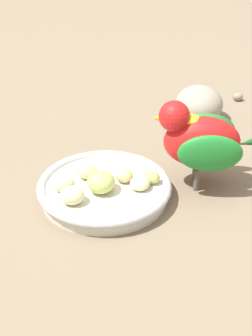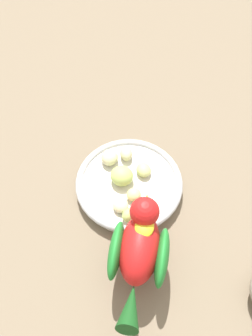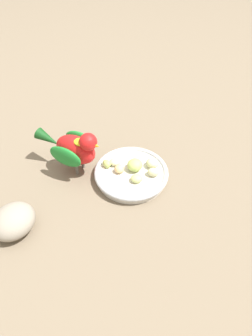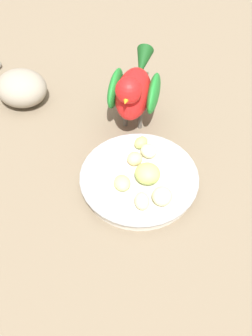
{
  "view_description": "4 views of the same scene",
  "coord_description": "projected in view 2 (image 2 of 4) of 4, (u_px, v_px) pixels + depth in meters",
  "views": [
    {
      "loc": [
        -0.5,
        0.26,
        0.41
      ],
      "look_at": [
        0.01,
        -0.03,
        0.05
      ],
      "focal_mm": 54.86,
      "sensor_mm": 36.0,
      "label": 1
    },
    {
      "loc": [
        -0.1,
        -0.32,
        0.6
      ],
      "look_at": [
        0.02,
        0.0,
        0.05
      ],
      "focal_mm": 40.79,
      "sensor_mm": 36.0,
      "label": 2
    },
    {
      "loc": [
        0.53,
        -0.07,
        0.54
      ],
      "look_at": [
        0.03,
        -0.02,
        0.04
      ],
      "focal_mm": 30.6,
      "sensor_mm": 36.0,
      "label": 3
    },
    {
      "loc": [
        0.19,
        0.39,
        0.54
      ],
      "look_at": [
        0.05,
        0.0,
        0.07
      ],
      "focal_mm": 46.65,
      "sensor_mm": 36.0,
      "label": 4
    }
  ],
  "objects": [
    {
      "name": "parrot",
      "position": [
        139.0,
        250.0,
        0.54
      ],
      "size": [
        0.13,
        0.17,
        0.13
      ],
      "rotation": [
        0.0,
        0.0,
        1.02
      ],
      "color": "#59544C",
      "rests_on": "ground_plane"
    },
    {
      "name": "feeding_bowl",
      "position": [
        129.0,
        185.0,
        0.67
      ],
      "size": [
        0.19,
        0.19,
        0.03
      ],
      "color": "beige",
      "rests_on": "ground_plane"
    },
    {
      "name": "apple_piece_6",
      "position": [
        126.0,
        153.0,
        0.69
      ],
      "size": [
        0.03,
        0.03,
        0.02
      ],
      "primitive_type": "ellipsoid",
      "rotation": [
        0.0,
        0.0,
        1.33
      ],
      "color": "beige",
      "rests_on": "feeding_bowl"
    },
    {
      "name": "apple_piece_3",
      "position": [
        121.0,
        205.0,
        0.63
      ],
      "size": [
        0.03,
        0.03,
        0.02
      ],
      "primitive_type": "ellipsoid",
      "rotation": [
        0.0,
        0.0,
        4.64
      ],
      "color": "beige",
      "rests_on": "feeding_bowl"
    },
    {
      "name": "apple_piece_2",
      "position": [
        134.0,
        195.0,
        0.64
      ],
      "size": [
        0.03,
        0.03,
        0.02
      ],
      "primitive_type": "ellipsoid",
      "rotation": [
        0.0,
        0.0,
        0.58
      ],
      "color": "#E5C67F",
      "rests_on": "feeding_bowl"
    },
    {
      "name": "apple_piece_4",
      "position": [
        131.0,
        214.0,
        0.62
      ],
      "size": [
        0.03,
        0.03,
        0.02
      ],
      "primitive_type": "ellipsoid",
      "rotation": [
        0.0,
        0.0,
        0.57
      ],
      "color": "#B2CC66",
      "rests_on": "feeding_bowl"
    },
    {
      "name": "ground_plane",
      "position": [
        114.0,
        189.0,
        0.68
      ],
      "size": [
        4.0,
        4.0,
        0.0
      ],
      "primitive_type": "plane",
      "color": "#756651"
    },
    {
      "name": "apple_piece_1",
      "position": [
        121.0,
        175.0,
        0.66
      ],
      "size": [
        0.06,
        0.06,
        0.03
      ],
      "primitive_type": "ellipsoid",
      "rotation": [
        0.0,
        0.0,
        2.36
      ],
      "color": "#B2CC66",
      "rests_on": "feeding_bowl"
    },
    {
      "name": "apple_piece_0",
      "position": [
        110.0,
        157.0,
        0.68
      ],
      "size": [
        0.04,
        0.04,
        0.02
      ],
      "primitive_type": "ellipsoid",
      "rotation": [
        0.0,
        0.0,
        1.1
      ],
      "color": "beige",
      "rests_on": "feeding_bowl"
    },
    {
      "name": "apple_piece_5",
      "position": [
        144.0,
        172.0,
        0.67
      ],
      "size": [
        0.03,
        0.03,
        0.02
      ],
      "primitive_type": "ellipsoid",
      "rotation": [
        0.0,
        0.0,
        1.53
      ],
      "color": "#C6D17A",
      "rests_on": "feeding_bowl"
    }
  ]
}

